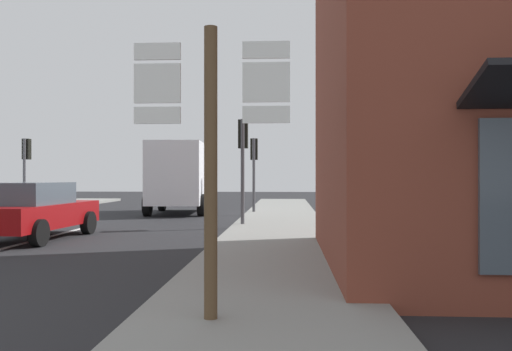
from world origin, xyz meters
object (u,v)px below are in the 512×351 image
(traffic_light_far_left, at_px, (26,158))
(route_sign_post, at_px, (211,150))
(sedan_far, at_px, (32,210))
(delivery_truck, at_px, (180,176))
(traffic_light_far_right, at_px, (254,158))
(traffic_light_near_right, at_px, (243,148))

(traffic_light_far_left, bearing_deg, route_sign_post, -57.95)
(sedan_far, height_order, delivery_truck, delivery_truck)
(traffic_light_far_left, bearing_deg, traffic_light_far_right, -0.63)
(sedan_far, relative_size, route_sign_post, 1.34)
(route_sign_post, bearing_deg, delivery_truck, 102.63)
(sedan_far, distance_m, traffic_light_near_right, 6.42)
(delivery_truck, distance_m, route_sign_post, 17.65)
(delivery_truck, xyz_separation_m, traffic_light_far_left, (-6.68, -0.38, 0.76))
(sedan_far, bearing_deg, route_sign_post, -53.28)
(sedan_far, height_order, traffic_light_far_left, traffic_light_far_left)
(delivery_truck, bearing_deg, sedan_far, -101.09)
(sedan_far, xyz_separation_m, route_sign_post, (5.73, -7.68, 1.15))
(route_sign_post, relative_size, traffic_light_far_right, 0.99)
(traffic_light_near_right, bearing_deg, sedan_far, -146.65)
(traffic_light_far_left, distance_m, traffic_light_near_right, 11.51)
(delivery_truck, bearing_deg, traffic_light_far_left, -176.71)
(delivery_truck, bearing_deg, route_sign_post, -77.37)
(delivery_truck, height_order, traffic_light_near_right, traffic_light_near_right)
(traffic_light_far_left, xyz_separation_m, traffic_light_near_right, (9.96, -5.77, 0.11))
(delivery_truck, relative_size, traffic_light_far_right, 1.59)
(route_sign_post, height_order, traffic_light_far_left, traffic_light_far_left)
(traffic_light_far_right, bearing_deg, traffic_light_near_right, -90.00)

